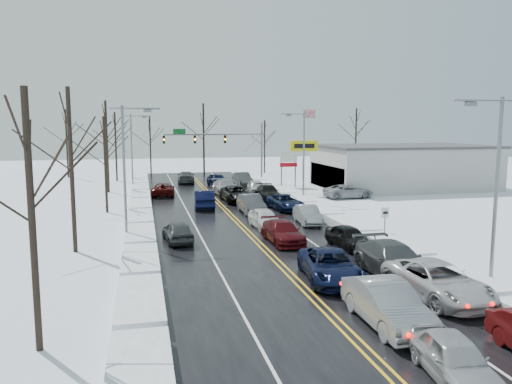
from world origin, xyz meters
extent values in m
plane|color=white|center=(0.00, 0.00, 0.00)|extent=(160.00, 160.00, 0.00)
cube|color=black|center=(0.00, 2.00, 0.01)|extent=(14.00, 84.00, 0.01)
cube|color=white|center=(-7.60, 2.00, 0.00)|extent=(1.95, 72.00, 0.67)
cube|color=white|center=(7.60, 2.00, 0.00)|extent=(1.95, 72.00, 0.67)
cylinder|color=slate|center=(8.50, 28.00, 4.00)|extent=(0.24, 0.24, 8.00)
cylinder|color=slate|center=(2.00, 28.00, 6.50)|extent=(13.00, 0.18, 0.18)
cylinder|color=slate|center=(7.30, 28.00, 5.40)|extent=(2.33, 0.10, 2.33)
cube|color=#0C591E|center=(-2.50, 28.00, 6.90)|extent=(1.60, 0.08, 0.70)
cube|color=black|center=(3.50, 28.00, 5.85)|extent=(0.32, 0.25, 1.05)
sphere|color=#3F0705|center=(3.50, 27.84, 6.15)|extent=(0.20, 0.20, 0.20)
sphere|color=orange|center=(3.50, 27.84, 5.85)|extent=(0.22, 0.22, 0.22)
sphere|color=black|center=(3.50, 27.84, 5.55)|extent=(0.20, 0.20, 0.20)
cube|color=black|center=(-0.50, 28.00, 5.85)|extent=(0.32, 0.25, 1.05)
sphere|color=#3F0705|center=(-0.50, 27.84, 6.15)|extent=(0.20, 0.20, 0.20)
sphere|color=orange|center=(-0.50, 27.84, 5.85)|extent=(0.22, 0.22, 0.22)
sphere|color=black|center=(-0.50, 27.84, 5.55)|extent=(0.20, 0.20, 0.20)
cube|color=black|center=(-4.50, 28.00, 5.85)|extent=(0.32, 0.25, 1.05)
sphere|color=#3F0705|center=(-4.50, 27.84, 6.15)|extent=(0.20, 0.20, 0.20)
sphere|color=orange|center=(-4.50, 27.84, 5.85)|extent=(0.22, 0.22, 0.22)
sphere|color=black|center=(-4.50, 27.84, 5.55)|extent=(0.20, 0.20, 0.20)
cylinder|color=slate|center=(10.50, 16.00, 2.80)|extent=(0.20, 0.20, 5.60)
cube|color=yellow|center=(10.50, 16.00, 5.40)|extent=(3.20, 0.30, 1.20)
cube|color=black|center=(10.50, 15.83, 5.40)|extent=(2.40, 0.04, 0.50)
cylinder|color=slate|center=(9.60, 22.00, 2.00)|extent=(0.16, 0.16, 4.00)
cylinder|color=slate|center=(11.40, 22.00, 2.00)|extent=(0.16, 0.16, 4.00)
cube|color=white|center=(10.50, 22.00, 4.30)|extent=(2.20, 0.22, 0.70)
cube|color=white|center=(10.50, 22.00, 3.50)|extent=(2.20, 0.22, 0.70)
cube|color=#A80C18|center=(10.50, 22.00, 2.80)|extent=(2.20, 0.22, 0.50)
cylinder|color=slate|center=(8.20, -8.00, 1.10)|extent=(0.08, 0.08, 2.20)
cube|color=white|center=(8.20, -8.00, 2.00)|extent=(0.55, 0.05, 0.70)
cube|color=black|center=(8.20, -8.04, 2.00)|extent=(0.35, 0.02, 0.15)
cylinder|color=silver|center=(15.00, 30.00, 5.00)|extent=(0.14, 0.14, 10.00)
cube|color=#BABAB5|center=(24.00, 18.00, 2.50)|extent=(20.00, 12.00, 5.00)
cube|color=#262628|center=(14.05, 18.00, 1.60)|extent=(0.10, 11.00, 2.80)
cube|color=#3F3F42|center=(24.00, 18.00, 5.15)|extent=(20.40, 12.40, 0.30)
cylinder|color=slate|center=(8.50, -18.00, 4.50)|extent=(0.18, 0.18, 9.00)
cylinder|color=slate|center=(7.70, -18.00, 8.80)|extent=(3.20, 0.12, 0.12)
cube|color=slate|center=(6.90, -18.00, 8.65)|extent=(0.50, 0.25, 0.18)
cylinder|color=slate|center=(8.50, 10.00, 4.50)|extent=(0.18, 0.18, 9.00)
cylinder|color=slate|center=(7.70, 10.00, 8.80)|extent=(3.20, 0.12, 0.12)
cube|color=slate|center=(6.90, 10.00, 8.65)|extent=(0.50, 0.25, 0.18)
cylinder|color=slate|center=(-8.50, -4.00, 4.50)|extent=(0.18, 0.18, 9.00)
cylinder|color=slate|center=(-7.70, -4.00, 8.80)|extent=(3.20, 0.12, 0.12)
cube|color=slate|center=(-6.90, -4.00, 8.65)|extent=(0.50, 0.25, 0.18)
cylinder|color=slate|center=(-8.50, 24.00, 4.50)|extent=(0.18, 0.18, 9.00)
cylinder|color=slate|center=(-7.70, 24.00, 8.80)|extent=(3.20, 0.12, 0.12)
cube|color=slate|center=(-6.90, 24.00, 8.65)|extent=(0.50, 0.25, 0.18)
cylinder|color=#2D231C|center=(-11.00, -20.00, 4.50)|extent=(0.24, 0.24, 9.00)
cylinder|color=#2D231C|center=(-11.50, -6.00, 5.00)|extent=(0.27, 0.27, 10.00)
cylinder|color=#2D231C|center=(-10.50, 8.00, 4.25)|extent=(0.23, 0.23, 8.50)
cylinder|color=#2D231C|center=(-11.20, 22.00, 5.25)|extent=(0.28, 0.28, 10.50)
cylinder|color=#2D231C|center=(-10.80, 34.00, 4.75)|extent=(0.25, 0.25, 9.50)
cylinder|color=#2D231C|center=(-18.00, 40.00, 5.00)|extent=(0.27, 0.27, 10.00)
cylinder|color=#2D231C|center=(-6.00, 41.00, 4.50)|extent=(0.24, 0.24, 9.00)
cylinder|color=#2D231C|center=(2.00, 39.00, 5.50)|extent=(0.29, 0.29, 11.00)
cylinder|color=#2D231C|center=(12.00, 40.50, 4.25)|extent=(0.23, 0.23, 8.50)
cylinder|color=#2D231C|center=(28.00, 41.00, 5.25)|extent=(0.28, 0.28, 10.50)
imported|color=#A7A9AF|center=(1.74, -25.03, 0.00)|extent=(2.19, 4.27, 1.39)
imported|color=#96989D|center=(1.76, -20.68, 0.00)|extent=(1.87, 5.18, 1.70)
imported|color=black|center=(1.68, -14.91, 0.00)|extent=(3.22, 5.76, 1.52)
imported|color=#48090D|center=(1.60, -6.57, 0.00)|extent=(2.14, 4.99, 1.43)
imported|color=white|center=(1.56, -1.73, 0.00)|extent=(1.99, 4.42, 1.47)
imported|color=#47494C|center=(1.94, 4.74, 0.00)|extent=(1.76, 4.99, 1.64)
imported|color=black|center=(1.91, 11.53, 0.00)|extent=(2.87, 5.87, 1.60)
imported|color=#929599|center=(1.60, 16.46, 0.00)|extent=(2.69, 5.93, 1.68)
imported|color=black|center=(1.91, 24.60, 0.00)|extent=(2.53, 5.01, 1.64)
imported|color=silver|center=(5.40, -18.44, 0.00)|extent=(3.06, 6.00, 1.62)
imported|color=#3E4143|center=(5.07, -15.03, 0.00)|extent=(2.41, 5.92, 1.72)
imported|color=black|center=(5.28, -8.88, 0.00)|extent=(2.10, 4.33, 1.42)
imported|color=#929499|center=(5.27, -0.89, 0.00)|extent=(1.88, 4.48, 1.44)
imported|color=black|center=(5.37, 5.74, 0.00)|extent=(2.77, 5.29, 1.42)
imported|color=black|center=(5.44, 12.50, 0.00)|extent=(2.29, 5.20, 1.48)
imported|color=#BABABC|center=(5.21, 16.93, 0.00)|extent=(2.20, 4.65, 1.54)
imported|color=#414346|center=(5.22, 25.09, 0.00)|extent=(1.93, 5.07, 1.65)
imported|color=black|center=(-1.76, 8.44, 0.00)|extent=(2.18, 5.26, 1.69)
imported|color=#440909|center=(-5.16, 17.63, 0.00)|extent=(2.80, 5.36, 1.44)
imported|color=#434649|center=(-1.64, 29.21, 0.00)|extent=(2.70, 5.67, 1.59)
imported|color=#3B3E40|center=(-5.16, -4.80, 0.00)|extent=(2.07, 4.33, 1.43)
imported|color=#9D9FA4|center=(14.00, 11.38, 0.00)|extent=(5.35, 2.61, 1.47)
imported|color=#444649|center=(16.90, 15.04, 0.00)|extent=(3.08, 6.18, 1.72)
imported|color=#45484B|center=(15.16, 22.70, 0.00)|extent=(1.96, 4.71, 1.59)
camera|label=1|loc=(-7.36, -37.65, 7.74)|focal=35.00mm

